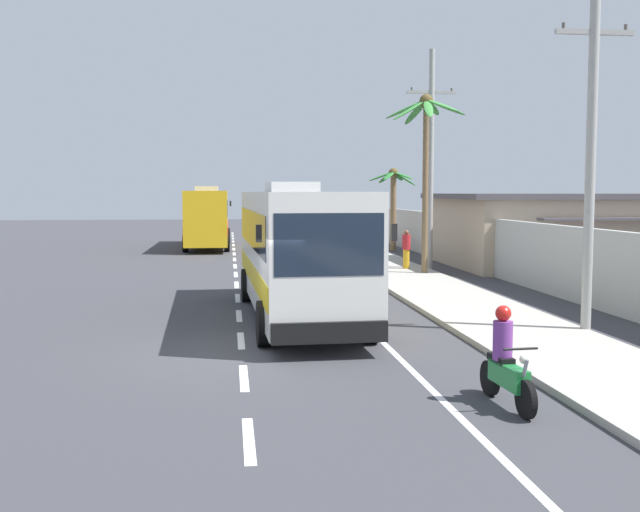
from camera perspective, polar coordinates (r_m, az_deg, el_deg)
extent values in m
plane|color=#3A3A3F|center=(16.45, -6.00, -7.27)|extent=(160.00, 160.00, 0.00)
cube|color=#A8A399|center=(27.22, 8.11, -2.30)|extent=(3.20, 90.00, 0.14)
cube|color=white|center=(10.77, -5.47, -13.83)|extent=(0.16, 2.00, 0.01)
cube|color=white|center=(14.16, -5.84, -9.25)|extent=(0.16, 2.00, 0.01)
cube|color=white|center=(17.60, -6.07, -6.44)|extent=(0.16, 2.00, 0.01)
cube|color=white|center=(21.08, -6.22, -4.56)|extent=(0.16, 2.00, 0.01)
cube|color=white|center=(24.57, -6.32, -3.21)|extent=(0.16, 2.00, 0.01)
cube|color=white|center=(28.07, -6.40, -2.20)|extent=(0.16, 2.00, 0.01)
cube|color=white|center=(31.57, -6.46, -1.41)|extent=(0.16, 2.00, 0.01)
cube|color=white|center=(35.09, -6.51, -0.78)|extent=(0.16, 2.00, 0.01)
cube|color=white|center=(38.60, -6.55, -0.26)|extent=(0.16, 2.00, 0.01)
cube|color=white|center=(42.12, -6.59, 0.17)|extent=(0.16, 2.00, 0.01)
cube|color=white|center=(45.64, -6.62, 0.53)|extent=(0.16, 2.00, 0.01)
cube|color=white|center=(49.16, -6.64, 0.84)|extent=(0.16, 2.00, 0.01)
cube|color=white|center=(52.68, -6.66, 1.11)|extent=(0.16, 2.00, 0.01)
cube|color=white|center=(56.20, -6.68, 1.35)|extent=(0.16, 2.00, 0.01)
cube|color=white|center=(59.73, -6.70, 1.55)|extent=(0.16, 2.00, 0.01)
cube|color=white|center=(63.25, -6.71, 1.74)|extent=(0.16, 2.00, 0.01)
cube|color=white|center=(31.46, -0.52, -1.40)|extent=(0.14, 70.00, 0.01)
cube|color=#B2B2AD|center=(32.05, 12.85, 0.72)|extent=(0.24, 60.00, 2.38)
cube|color=silver|center=(20.49, -1.77, 0.62)|extent=(2.83, 10.83, 3.08)
cube|color=#192333|center=(20.66, -1.84, 2.15)|extent=(2.83, 9.97, 0.99)
cube|color=#192333|center=(15.19, 0.70, 0.87)|extent=(2.28, 0.17, 1.29)
cube|color=yellow|center=(20.56, -1.76, -1.31)|extent=(2.86, 10.61, 0.55)
cube|color=black|center=(15.34, 0.75, -5.88)|extent=(2.43, 0.24, 0.44)
cube|color=#B7B7B7|center=(21.77, -2.21, 5.29)|extent=(1.44, 2.41, 0.28)
cube|color=black|center=(15.68, 5.69, 1.82)|extent=(0.12, 0.08, 0.36)
cube|color=black|center=(15.22, -4.70, 1.73)|extent=(0.12, 0.08, 0.36)
cylinder|color=black|center=(17.19, 3.83, -4.95)|extent=(0.35, 1.05, 1.04)
cylinder|color=black|center=(16.83, -4.29, -5.17)|extent=(0.35, 1.05, 1.04)
cylinder|color=black|center=(23.98, 0.17, -2.14)|extent=(0.35, 1.05, 1.04)
cylinder|color=black|center=(23.73, -5.63, -2.24)|extent=(0.35, 1.05, 1.04)
cube|color=gold|center=(46.96, -8.58, 3.02)|extent=(2.47, 11.07, 3.15)
cube|color=#192333|center=(46.74, -8.59, 3.69)|extent=(2.50, 10.19, 1.01)
cube|color=#192333|center=(52.43, -8.39, 3.73)|extent=(2.23, 0.11, 1.32)
cube|color=red|center=(46.99, -8.57, 2.16)|extent=(2.51, 10.85, 0.57)
cube|color=black|center=(52.59, -8.36, 1.72)|extent=(2.38, 0.17, 0.44)
cube|color=#B7B7B7|center=(45.55, -8.66, 5.12)|extent=(1.35, 2.44, 0.28)
cube|color=black|center=(52.28, -9.93, 3.97)|extent=(0.12, 0.08, 0.36)
cube|color=black|center=(52.20, -6.87, 4.01)|extent=(0.12, 0.08, 0.36)
cylinder|color=black|center=(50.94, -9.75, 1.53)|extent=(0.32, 1.04, 1.04)
cylinder|color=black|center=(50.87, -7.08, 1.55)|extent=(0.32, 1.04, 1.04)
cylinder|color=black|center=(43.78, -10.25, 0.98)|extent=(0.32, 1.04, 1.04)
cylinder|color=black|center=(43.69, -7.13, 1.01)|extent=(0.32, 1.04, 1.04)
cylinder|color=black|center=(28.79, 0.31, -1.40)|extent=(0.16, 0.61, 0.60)
cylinder|color=black|center=(30.14, 0.25, -1.11)|extent=(0.18, 0.61, 0.60)
cube|color=#1947B2|center=(29.40, 0.28, -0.83)|extent=(0.35, 1.12, 0.36)
cube|color=black|center=(29.67, 0.27, -0.39)|extent=(0.30, 0.62, 0.12)
cylinder|color=gray|center=(28.88, 0.31, -0.78)|extent=(0.09, 0.32, 0.67)
cylinder|color=black|center=(28.94, 0.30, 0.11)|extent=(0.56, 0.10, 0.04)
sphere|color=#EAEACC|center=(28.83, 0.31, -0.19)|extent=(0.14, 0.14, 0.14)
cylinder|color=navy|center=(29.60, 0.27, 0.21)|extent=(0.32, 0.32, 0.63)
sphere|color=blue|center=(29.56, 0.27, 1.07)|extent=(0.26, 0.26, 0.26)
cylinder|color=black|center=(12.00, 15.48, -10.54)|extent=(0.14, 0.61, 0.60)
cylinder|color=black|center=(13.20, 12.87, -9.07)|extent=(0.16, 0.61, 0.60)
cube|color=#1E7F38|center=(12.50, 14.23, -8.85)|extent=(0.31, 1.11, 0.36)
cube|color=black|center=(12.72, 13.68, -7.67)|extent=(0.28, 0.61, 0.12)
cylinder|color=gray|center=(12.03, 15.26, -9.02)|extent=(0.08, 0.32, 0.67)
cylinder|color=black|center=(12.03, 15.10, -6.87)|extent=(0.56, 0.07, 0.04)
sphere|color=#EAEACC|center=(11.95, 15.34, -7.64)|extent=(0.14, 0.14, 0.14)
cylinder|color=#75388E|center=(12.61, 13.80, -6.30)|extent=(0.32, 0.32, 0.64)
sphere|color=red|center=(12.53, 13.84, -4.27)|extent=(0.26, 0.26, 0.26)
cylinder|color=gold|center=(32.68, 6.61, -0.23)|extent=(0.28, 0.28, 0.83)
cylinder|color=red|center=(32.62, 6.63, 1.06)|extent=(0.36, 0.36, 0.65)
sphere|color=brown|center=(32.60, 6.63, 1.81)|extent=(0.21, 0.21, 0.21)
cylinder|color=#9E9E99|center=(19.11, 19.99, 6.67)|extent=(0.24, 0.24, 8.29)
cube|color=#9E9E99|center=(19.46, 20.27, 15.77)|extent=(1.93, 0.12, 0.12)
cylinder|color=#4C4742|center=(19.16, 18.13, 16.37)|extent=(0.08, 0.08, 0.16)
cylinder|color=#4C4742|center=(19.84, 22.34, 15.84)|extent=(0.08, 0.08, 0.16)
cylinder|color=#9E9E99|center=(33.02, 8.48, 7.18)|extent=(0.24, 0.24, 9.60)
cube|color=#9E9E99|center=(33.28, 8.54, 12.28)|extent=(2.21, 0.12, 0.12)
cylinder|color=#4C4742|center=(33.07, 7.03, 12.55)|extent=(0.08, 0.08, 0.16)
cylinder|color=#4C4742|center=(33.53, 10.04, 12.41)|extent=(0.08, 0.08, 0.16)
cylinder|color=brown|center=(30.92, 8.06, 5.03)|extent=(0.24, 0.24, 7.10)
ellipsoid|color=#3D893D|center=(31.40, 9.63, 11.14)|extent=(1.76, 0.48, 0.70)
ellipsoid|color=#3D893D|center=(31.95, 8.58, 11.16)|extent=(1.23, 1.70, 0.57)
ellipsoid|color=#3D893D|center=(31.75, 7.33, 10.84)|extent=(0.86, 1.66, 0.98)
ellipsoid|color=#3D893D|center=(31.19, 6.59, 11.10)|extent=(1.72, 0.93, 0.83)
ellipsoid|color=#3D893D|center=(30.67, 6.89, 11.05)|extent=(1.66, 0.86, 0.99)
ellipsoid|color=#3D893D|center=(30.31, 8.29, 11.14)|extent=(0.62, 1.68, 0.95)
ellipsoid|color=#3D893D|center=(30.51, 9.27, 11.33)|extent=(1.16, 1.70, 0.70)
sphere|color=brown|center=(31.14, 8.14, 11.67)|extent=(0.56, 0.56, 0.56)
cylinder|color=brown|center=(43.90, 5.62, 3.33)|extent=(0.34, 0.34, 4.54)
ellipsoid|color=#28702D|center=(43.98, 6.49, 5.90)|extent=(1.39, 0.48, 0.90)
ellipsoid|color=#28702D|center=(44.57, 5.97, 6.09)|extent=(1.11, 1.44, 0.60)
ellipsoid|color=#28702D|center=(44.44, 5.09, 6.00)|extent=(0.95, 1.45, 0.75)
ellipsoid|color=#28702D|center=(43.88, 4.71, 6.09)|extent=(1.51, 0.63, 0.64)
ellipsoid|color=#28702D|center=(43.22, 5.30, 6.14)|extent=(1.12, 1.44, 0.58)
ellipsoid|color=#28702D|center=(43.42, 6.37, 6.15)|extent=(1.17, 1.42, 0.55)
sphere|color=brown|center=(43.90, 5.65, 6.36)|extent=(0.56, 0.56, 0.56)
cube|color=tan|center=(37.72, 20.97, 1.72)|extent=(14.75, 8.28, 3.16)
cube|color=#4C474C|center=(37.68, 21.05, 4.30)|extent=(15.64, 8.78, 0.24)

